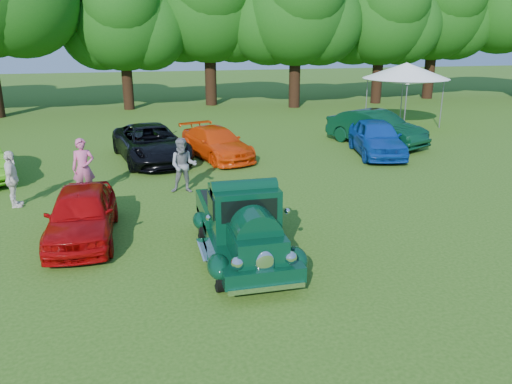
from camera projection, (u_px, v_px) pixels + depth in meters
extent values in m
plane|color=#2A5313|center=(226.00, 245.00, 12.44)|extent=(120.00, 120.00, 0.00)
cylinder|color=black|center=(220.00, 275.00, 10.16)|extent=(0.21, 0.71, 0.71)
cylinder|color=black|center=(294.00, 266.00, 10.51)|extent=(0.21, 0.71, 0.71)
cylinder|color=black|center=(202.00, 227.00, 12.68)|extent=(0.21, 0.71, 0.71)
cylinder|color=black|center=(263.00, 221.00, 13.03)|extent=(0.21, 0.71, 0.71)
cube|color=black|center=(243.00, 238.00, 11.62)|extent=(1.64, 4.29, 0.32)
cube|color=black|center=(256.00, 245.00, 10.31)|extent=(1.05, 1.38, 0.59)
cube|color=black|center=(244.00, 211.00, 11.29)|extent=(1.49, 1.10, 1.14)
cube|color=black|center=(249.00, 210.00, 10.74)|extent=(1.24, 0.06, 0.50)
cube|color=black|center=(233.00, 209.00, 12.75)|extent=(1.64, 1.95, 0.55)
cube|color=black|center=(232.00, 199.00, 12.66)|extent=(1.41, 1.72, 0.05)
ellipsoid|color=black|center=(219.00, 267.00, 10.10)|extent=(0.47, 0.82, 0.47)
ellipsoid|color=black|center=(296.00, 259.00, 10.47)|extent=(0.47, 0.82, 0.47)
ellipsoid|color=black|center=(200.00, 220.00, 12.61)|extent=(0.36, 0.69, 0.40)
ellipsoid|color=black|center=(265.00, 215.00, 12.99)|extent=(0.36, 0.69, 0.40)
ellipsoid|color=white|center=(265.00, 264.00, 9.68)|extent=(0.39, 0.12, 0.57)
sphere|color=white|center=(237.00, 263.00, 9.61)|extent=(0.27, 0.27, 0.27)
sphere|color=white|center=(290.00, 258.00, 9.85)|extent=(0.27, 0.27, 0.27)
cube|color=white|center=(267.00, 288.00, 9.68)|extent=(1.54, 0.10, 0.10)
cube|color=white|center=(226.00, 210.00, 13.77)|extent=(1.54, 0.10, 0.10)
imported|color=#9B0607|center=(82.00, 214.00, 12.62)|extent=(1.69, 4.03, 1.36)
imported|color=black|center=(151.00, 143.00, 20.42)|extent=(3.38, 5.65, 1.47)
imported|color=red|center=(216.00, 143.00, 20.88)|extent=(3.06, 4.75, 1.28)
imported|color=#0E399C|center=(377.00, 138.00, 21.37)|extent=(2.70, 4.76, 1.53)
imported|color=black|center=(376.00, 128.00, 23.28)|extent=(3.62, 5.12, 1.60)
imported|color=#CA5387|center=(83.00, 168.00, 15.85)|extent=(0.73, 0.52, 1.91)
imported|color=gray|center=(183.00, 166.00, 16.29)|extent=(1.01, 0.86, 1.83)
imported|color=silver|center=(12.00, 179.00, 14.93)|extent=(0.49, 1.04, 1.73)
cube|color=white|center=(405.00, 79.00, 27.43)|extent=(4.03, 4.03, 0.13)
cone|color=white|center=(406.00, 70.00, 27.28)|extent=(5.91, 5.91, 0.85)
cylinder|color=slate|center=(405.00, 109.00, 25.95)|extent=(0.06, 0.06, 2.55)
cylinder|color=slate|center=(366.00, 103.00, 28.27)|extent=(0.06, 0.06, 2.55)
cylinder|color=slate|center=(442.00, 105.00, 27.40)|extent=(0.06, 0.06, 2.55)
cylinder|color=slate|center=(402.00, 99.00, 29.71)|extent=(0.06, 0.06, 2.55)
cylinder|color=black|center=(127.00, 83.00, 33.94)|extent=(0.71, 0.71, 3.55)
sphere|color=#0F4910|center=(123.00, 20.00, 32.71)|extent=(6.50, 6.50, 6.50)
cylinder|color=black|center=(211.00, 76.00, 35.94)|extent=(0.82, 0.82, 4.10)
sphere|color=#0F4910|center=(209.00, 7.00, 34.52)|extent=(7.50, 7.50, 7.50)
cylinder|color=black|center=(295.00, 79.00, 34.85)|extent=(0.78, 0.78, 3.91)
sphere|color=#0F4910|center=(296.00, 11.00, 33.49)|extent=(7.15, 7.15, 7.15)
cylinder|color=black|center=(377.00, 77.00, 36.98)|extent=(0.76, 0.76, 3.79)
sphere|color=#0F4910|center=(382.00, 16.00, 35.66)|extent=(6.94, 6.94, 6.94)
cylinder|color=black|center=(429.00, 72.00, 39.62)|extent=(0.82, 0.82, 4.09)
sphere|color=#0F4910|center=(436.00, 10.00, 38.19)|extent=(7.48, 7.48, 7.48)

